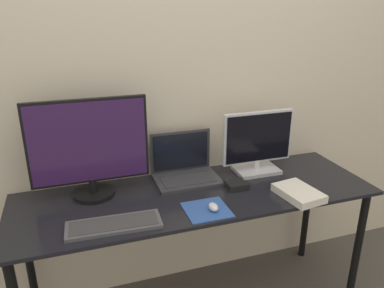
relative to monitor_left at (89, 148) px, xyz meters
The scene contains 10 objects.
wall_back 0.60m from the monitor_left, 23.19° to the left, with size 7.00×0.05×2.50m.
desk 0.61m from the monitor_left, 15.88° to the right, with size 1.78×0.56×0.73m.
monitor_left is the anchor object (origin of this frame).
monitor_right 0.89m from the monitor_left, ahead, with size 0.40×0.17×0.34m.
laptop 0.52m from the monitor_left, ahead, with size 0.34×0.24×0.24m.
keyboard 0.40m from the monitor_left, 79.66° to the right, with size 0.40×0.16×0.02m.
mousepad 0.62m from the monitor_left, 33.39° to the right, with size 0.20×0.19×0.00m.
mouse 0.64m from the monitor_left, 33.28° to the right, with size 0.04×0.06×0.03m.
book 1.02m from the monitor_left, 19.35° to the right, with size 0.19×0.25×0.04m.
power_brick 0.75m from the monitor_left, 12.12° to the right, with size 0.10×0.10×0.03m.
Camera 1 is at (-0.55, -1.28, 1.61)m, focal length 35.00 mm.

